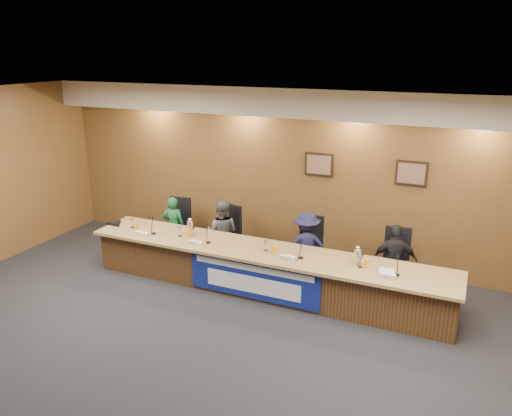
% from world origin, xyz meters
% --- Properties ---
extents(floor, '(10.00, 10.00, 0.00)m').
position_xyz_m(floor, '(0.00, 0.00, 0.00)').
color(floor, black).
rests_on(floor, ground).
extents(ceiling, '(10.00, 8.00, 0.04)m').
position_xyz_m(ceiling, '(0.00, 0.00, 3.20)').
color(ceiling, silver).
rests_on(ceiling, wall_back).
extents(wall_back, '(10.00, 0.04, 3.20)m').
position_xyz_m(wall_back, '(0.00, 4.00, 1.60)').
color(wall_back, brown).
rests_on(wall_back, floor).
extents(soffit, '(10.00, 0.50, 0.50)m').
position_xyz_m(soffit, '(0.00, 3.75, 2.95)').
color(soffit, beige).
rests_on(soffit, wall_back).
extents(dais_body, '(6.00, 0.80, 0.70)m').
position_xyz_m(dais_body, '(0.00, 2.40, 0.35)').
color(dais_body, '#492C15').
rests_on(dais_body, floor).
extents(dais_top, '(6.10, 0.95, 0.05)m').
position_xyz_m(dais_top, '(0.00, 2.35, 0.72)').
color(dais_top, olive).
rests_on(dais_top, dais_body).
extents(banner, '(2.20, 0.02, 0.65)m').
position_xyz_m(banner, '(0.00, 1.99, 0.38)').
color(banner, navy).
rests_on(banner, dais_body).
extents(banner_text_upper, '(2.00, 0.01, 0.10)m').
position_xyz_m(banner_text_upper, '(0.00, 1.97, 0.58)').
color(banner_text_upper, silver).
rests_on(banner_text_upper, banner).
extents(banner_text_lower, '(1.60, 0.01, 0.28)m').
position_xyz_m(banner_text_lower, '(0.00, 1.97, 0.30)').
color(banner_text_lower, silver).
rests_on(banner_text_lower, banner).
extents(wall_photo_left, '(0.52, 0.04, 0.42)m').
position_xyz_m(wall_photo_left, '(0.40, 3.97, 1.85)').
color(wall_photo_left, black).
rests_on(wall_photo_left, wall_back).
extents(wall_photo_right, '(0.52, 0.04, 0.42)m').
position_xyz_m(wall_photo_right, '(2.00, 3.97, 1.85)').
color(wall_photo_right, black).
rests_on(wall_photo_right, wall_back).
extents(panelist_a, '(0.48, 0.38, 1.17)m').
position_xyz_m(panelist_a, '(-2.17, 3.09, 0.58)').
color(panelist_a, '#17582E').
rests_on(panelist_a, floor).
extents(panelist_b, '(0.67, 0.57, 1.23)m').
position_xyz_m(panelist_b, '(-1.13, 3.09, 0.61)').
color(panelist_b, '#515256').
rests_on(panelist_b, floor).
extents(panelist_c, '(0.91, 0.73, 1.23)m').
position_xyz_m(panelist_c, '(0.50, 3.09, 0.61)').
color(panelist_c, '#18183B').
rests_on(panelist_c, floor).
extents(panelist_d, '(0.76, 0.46, 1.22)m').
position_xyz_m(panelist_d, '(1.97, 3.09, 0.61)').
color(panelist_d, black).
rests_on(panelist_d, floor).
extents(office_chair_a, '(0.54, 0.54, 0.08)m').
position_xyz_m(office_chair_a, '(-2.17, 3.19, 0.48)').
color(office_chair_a, black).
rests_on(office_chair_a, floor).
extents(office_chair_b, '(0.59, 0.59, 0.08)m').
position_xyz_m(office_chair_b, '(-1.13, 3.19, 0.48)').
color(office_chair_b, black).
rests_on(office_chair_b, floor).
extents(office_chair_c, '(0.51, 0.51, 0.08)m').
position_xyz_m(office_chair_c, '(0.50, 3.19, 0.48)').
color(office_chair_c, black).
rests_on(office_chair_c, floor).
extents(office_chair_d, '(0.52, 0.52, 0.08)m').
position_xyz_m(office_chair_d, '(1.97, 3.19, 0.48)').
color(office_chair_d, black).
rests_on(office_chair_d, floor).
extents(nameplate_a, '(0.24, 0.08, 0.10)m').
position_xyz_m(nameplate_a, '(-2.19, 2.06, 0.80)').
color(nameplate_a, white).
rests_on(nameplate_a, dais_top).
extents(microphone_a, '(0.07, 0.07, 0.02)m').
position_xyz_m(microphone_a, '(-2.01, 2.23, 0.76)').
color(microphone_a, black).
rests_on(microphone_a, dais_top).
extents(juice_glass_a, '(0.06, 0.06, 0.15)m').
position_xyz_m(juice_glass_a, '(-2.45, 2.31, 0.82)').
color(juice_glass_a, orange).
rests_on(juice_glass_a, dais_top).
extents(water_glass_a, '(0.08, 0.08, 0.18)m').
position_xyz_m(water_glass_a, '(-2.55, 2.34, 0.84)').
color(water_glass_a, silver).
rests_on(water_glass_a, dais_top).
extents(nameplate_b, '(0.24, 0.08, 0.10)m').
position_xyz_m(nameplate_b, '(-1.11, 2.08, 0.80)').
color(nameplate_b, white).
rests_on(nameplate_b, dais_top).
extents(microphone_b, '(0.07, 0.07, 0.02)m').
position_xyz_m(microphone_b, '(-0.93, 2.25, 0.76)').
color(microphone_b, black).
rests_on(microphone_b, dais_top).
extents(juice_glass_b, '(0.06, 0.06, 0.15)m').
position_xyz_m(juice_glass_b, '(-1.35, 2.33, 0.82)').
color(juice_glass_b, orange).
rests_on(juice_glass_b, dais_top).
extents(water_glass_b, '(0.08, 0.08, 0.18)m').
position_xyz_m(water_glass_b, '(-1.53, 2.32, 0.84)').
color(water_glass_b, silver).
rests_on(water_glass_b, dais_top).
extents(nameplate_c, '(0.24, 0.08, 0.10)m').
position_xyz_m(nameplate_c, '(0.49, 2.12, 0.80)').
color(nameplate_c, white).
rests_on(nameplate_c, dais_top).
extents(microphone_c, '(0.07, 0.07, 0.02)m').
position_xyz_m(microphone_c, '(0.68, 2.28, 0.76)').
color(microphone_c, black).
rests_on(microphone_c, dais_top).
extents(juice_glass_c, '(0.06, 0.06, 0.15)m').
position_xyz_m(juice_glass_c, '(0.24, 2.26, 0.82)').
color(juice_glass_c, orange).
rests_on(juice_glass_c, dais_top).
extents(water_glass_c, '(0.08, 0.08, 0.18)m').
position_xyz_m(water_glass_c, '(0.06, 2.34, 0.84)').
color(water_glass_c, silver).
rests_on(water_glass_c, dais_top).
extents(nameplate_d, '(0.24, 0.08, 0.10)m').
position_xyz_m(nameplate_d, '(2.01, 2.10, 0.80)').
color(nameplate_d, white).
rests_on(nameplate_d, dais_top).
extents(microphone_d, '(0.07, 0.07, 0.02)m').
position_xyz_m(microphone_d, '(2.13, 2.26, 0.76)').
color(microphone_d, black).
rests_on(microphone_d, dais_top).
extents(juice_glass_d, '(0.06, 0.06, 0.15)m').
position_xyz_m(juice_glass_d, '(1.68, 2.33, 0.82)').
color(juice_glass_d, orange).
rests_on(juice_glass_d, dais_top).
extents(water_glass_d, '(0.08, 0.08, 0.18)m').
position_xyz_m(water_glass_d, '(1.59, 2.32, 0.84)').
color(water_glass_d, silver).
rests_on(water_glass_d, dais_top).
extents(carafe_left, '(0.11, 0.11, 0.25)m').
position_xyz_m(carafe_left, '(-1.40, 2.46, 0.87)').
color(carafe_left, silver).
rests_on(carafe_left, dais_top).
extents(carafe_right, '(0.11, 0.11, 0.25)m').
position_xyz_m(carafe_right, '(1.52, 2.39, 0.87)').
color(carafe_right, silver).
rests_on(carafe_right, dais_top).
extents(speakerphone, '(0.32, 0.32, 0.05)m').
position_xyz_m(speakerphone, '(-2.93, 2.34, 0.78)').
color(speakerphone, black).
rests_on(speakerphone, dais_top).
extents(paper_stack, '(0.26, 0.33, 0.01)m').
position_xyz_m(paper_stack, '(1.98, 2.31, 0.75)').
color(paper_stack, white).
rests_on(paper_stack, dais_top).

